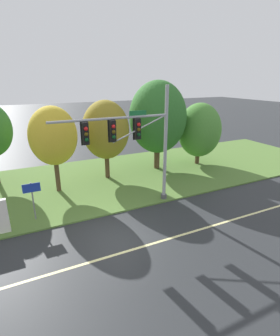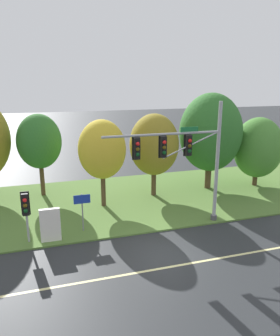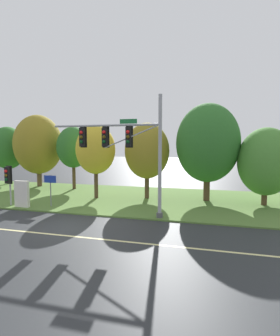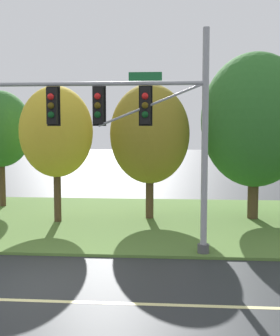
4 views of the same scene
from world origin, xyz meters
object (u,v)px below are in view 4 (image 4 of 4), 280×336
Objects in this scene: traffic_signal_mast at (139,121)px; tree_mid_verge at (56,132)px; tree_behind_signpost at (1,129)px; tree_tall_centre at (150,134)px; tree_right_far at (255,120)px.

traffic_signal_mast is 1.22× the size of tree_mid_verge.
tree_mid_verge is at bearing -41.53° from tree_behind_signpost.
tree_tall_centre reaches higher than tree_behind_signpost.
traffic_signal_mast is 11.48m from tree_behind_signpost.
tree_behind_signpost is 1.02× the size of tree_mid_verge.
tree_tall_centre is at bearing -17.24° from tree_behind_signpost.
traffic_signal_mast is 1.19× the size of tree_behind_signpost.
tree_tall_centre is 4.91m from tree_right_far.
tree_tall_centre is at bearing -176.32° from tree_right_far.
tree_right_far reaches higher than tree_mid_verge.
tree_tall_centre is at bearing 14.26° from tree_mid_verge.
tree_mid_verge is 4.27m from tree_tall_centre.
traffic_signal_mast reaches higher than tree_mid_verge.
traffic_signal_mast is 7.65m from tree_right_far.
tree_right_far is at bearing 3.68° from tree_tall_centre.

